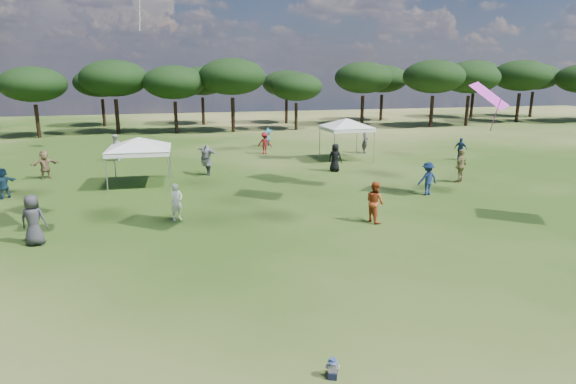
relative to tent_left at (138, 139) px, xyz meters
The scene contains 5 objects.
tree_line 27.68m from the tent_left, 74.06° to the left, with size 108.78×17.63×7.77m.
tent_left is the anchor object (origin of this frame).
tent_right 14.64m from the tent_left, 18.39° to the left, with size 6.32×6.32×3.29m.
toddler 19.78m from the tent_left, 76.72° to the right, with size 0.34×0.37×0.45m.
festival_crowd 6.33m from the tent_left, 14.58° to the left, with size 29.52×23.57×1.92m.
Camera 1 is at (-3.72, -6.41, 6.16)m, focal length 30.00 mm.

